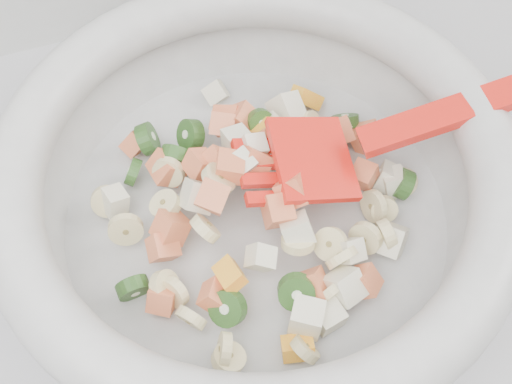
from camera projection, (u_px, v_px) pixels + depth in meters
name	position (u px, v px, depth m)	size (l,w,h in m)	color
counter	(294.00, 375.00, 0.92)	(2.00, 0.60, 0.90)	#A6A6AC
mixing_bowl	(257.00, 183.00, 0.49)	(0.51, 0.39, 0.14)	beige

